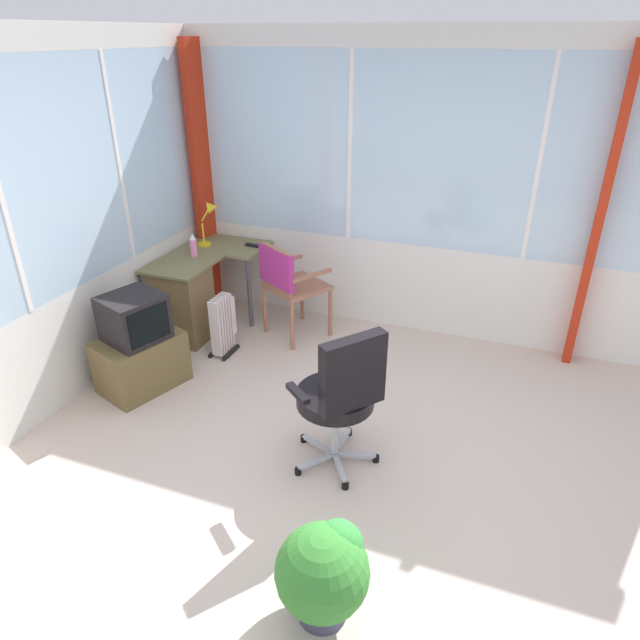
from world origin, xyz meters
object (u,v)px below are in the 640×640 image
at_px(tv_on_stand, 139,347).
at_px(tv_remote, 253,245).
at_px(spray_bottle, 193,245).
at_px(desk_lamp, 210,216).
at_px(wooden_armchair, 286,279).
at_px(desk, 185,299).
at_px(potted_plant, 324,571).
at_px(office_chair, 342,391).
at_px(space_heater, 223,324).

bearing_deg(tv_on_stand, tv_remote, -9.97).
distance_m(tv_remote, spray_bottle, 0.58).
distance_m(desk_lamp, wooden_armchair, 1.04).
distance_m(desk, potted_plant, 3.12).
relative_size(desk_lamp, tv_on_stand, 0.52).
xyz_separation_m(desk, potted_plant, (-2.22, -2.19, -0.09)).
bearing_deg(wooden_armchair, desk, 108.88).
bearing_deg(office_chair, potted_plant, -165.71).
distance_m(office_chair, space_heater, 1.83).
relative_size(tv_remote, space_heater, 0.27).
relative_size(spray_bottle, space_heater, 0.39).
height_order(tv_remote, spray_bottle, spray_bottle).
xyz_separation_m(desk, desk_lamp, (0.60, 0.02, 0.61)).
height_order(office_chair, space_heater, office_chair).
bearing_deg(desk, potted_plant, -135.39).
relative_size(desk_lamp, space_heater, 0.76).
height_order(desk_lamp, space_heater, desk_lamp).
xyz_separation_m(desk, office_chair, (-1.19, -1.93, 0.21)).
relative_size(desk, desk_lamp, 2.77).
distance_m(office_chair, tv_on_stand, 1.85).
bearing_deg(spray_bottle, desk_lamp, 2.98).
bearing_deg(potted_plant, tv_remote, 32.07).
height_order(space_heater, potted_plant, space_heater).
relative_size(desk_lamp, tv_remote, 2.78).
bearing_deg(potted_plant, office_chair, 14.29).
bearing_deg(office_chair, desk_lamp, 47.33).
bearing_deg(tv_on_stand, desk_lamp, 5.64).
height_order(wooden_armchair, office_chair, office_chair).
distance_m(spray_bottle, wooden_armchair, 0.93).
relative_size(desk, spray_bottle, 5.34).
bearing_deg(space_heater, tv_on_stand, 153.84).
xyz_separation_m(spray_bottle, space_heater, (-0.37, -0.47, -0.55)).
xyz_separation_m(tv_on_stand, space_heater, (0.71, -0.35, -0.08)).
height_order(tv_remote, potted_plant, tv_remote).
height_order(wooden_armchair, space_heater, wooden_armchair).
bearing_deg(spray_bottle, wooden_armchair, -85.27).
xyz_separation_m(desk_lamp, space_heater, (-0.74, -0.49, -0.72)).
bearing_deg(tv_remote, potted_plant, -142.61).
distance_m(desk, wooden_armchair, 0.97).
height_order(spray_bottle, space_heater, spray_bottle).
bearing_deg(spray_bottle, desk, 179.88).
relative_size(office_chair, space_heater, 1.87).
bearing_deg(tv_on_stand, wooden_armchair, -33.67).
xyz_separation_m(tv_remote, tv_on_stand, (-1.50, 0.26, -0.38)).
height_order(desk_lamp, wooden_armchair, desk_lamp).
xyz_separation_m(desk_lamp, wooden_armchair, (-0.30, -0.91, -0.40)).
relative_size(desk, space_heater, 2.10).
bearing_deg(desk_lamp, spray_bottle, -177.02).
height_order(wooden_armchair, potted_plant, wooden_armchair).
distance_m(wooden_armchair, office_chair, 1.82).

